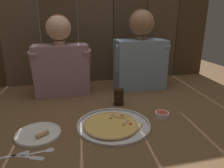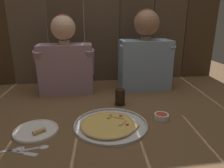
{
  "view_description": "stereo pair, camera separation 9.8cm",
  "coord_description": "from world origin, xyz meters",
  "px_view_note": "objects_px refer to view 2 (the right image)",
  "views": [
    {
      "loc": [
        -0.3,
        -1.1,
        0.58
      ],
      "look_at": [
        -0.02,
        0.1,
        0.18
      ],
      "focal_mm": 33.46,
      "sensor_mm": 36.0,
      "label": 1
    },
    {
      "loc": [
        -0.2,
        -1.11,
        0.58
      ],
      "look_at": [
        -0.02,
        0.1,
        0.18
      ],
      "focal_mm": 33.46,
      "sensor_mm": 36.0,
      "label": 2
    }
  ],
  "objects_px": {
    "dinner_plate": "(36,131)",
    "diner_right": "(145,53)",
    "diner_left": "(65,58)",
    "pizza_tray": "(110,124)",
    "dipping_bowl": "(161,116)",
    "drinking_glass": "(120,97)"
  },
  "relations": [
    {
      "from": "pizza_tray",
      "to": "dinner_plate",
      "type": "relative_size",
      "value": 1.78
    },
    {
      "from": "pizza_tray",
      "to": "dinner_plate",
      "type": "height_order",
      "value": "dinner_plate"
    },
    {
      "from": "pizza_tray",
      "to": "diner_right",
      "type": "bearing_deg",
      "value": 57.96
    },
    {
      "from": "drinking_glass",
      "to": "diner_right",
      "type": "relative_size",
      "value": 0.17
    },
    {
      "from": "dinner_plate",
      "to": "diner_left",
      "type": "relative_size",
      "value": 0.38
    },
    {
      "from": "diner_left",
      "to": "diner_right",
      "type": "bearing_deg",
      "value": 0.05
    },
    {
      "from": "drinking_glass",
      "to": "diner_right",
      "type": "bearing_deg",
      "value": 49.8
    },
    {
      "from": "drinking_glass",
      "to": "diner_left",
      "type": "distance_m",
      "value": 0.53
    },
    {
      "from": "dinner_plate",
      "to": "dipping_bowl",
      "type": "relative_size",
      "value": 2.74
    },
    {
      "from": "pizza_tray",
      "to": "dipping_bowl",
      "type": "bearing_deg",
      "value": 6.12
    },
    {
      "from": "pizza_tray",
      "to": "dipping_bowl",
      "type": "height_order",
      "value": "dipping_bowl"
    },
    {
      "from": "dipping_bowl",
      "to": "diner_left",
      "type": "xyz_separation_m",
      "value": [
        -0.57,
        0.56,
        0.25
      ]
    },
    {
      "from": "drinking_glass",
      "to": "diner_right",
      "type": "xyz_separation_m",
      "value": [
        0.26,
        0.31,
        0.24
      ]
    },
    {
      "from": "dinner_plate",
      "to": "diner_right",
      "type": "bearing_deg",
      "value": 38.33
    },
    {
      "from": "diner_left",
      "to": "pizza_tray",
      "type": "bearing_deg",
      "value": -66.52
    },
    {
      "from": "dipping_bowl",
      "to": "diner_right",
      "type": "distance_m",
      "value": 0.63
    },
    {
      "from": "drinking_glass",
      "to": "pizza_tray",
      "type": "bearing_deg",
      "value": -111.2
    },
    {
      "from": "dinner_plate",
      "to": "diner_right",
      "type": "xyz_separation_m",
      "value": [
        0.77,
        0.61,
        0.29
      ]
    },
    {
      "from": "dinner_plate",
      "to": "dipping_bowl",
      "type": "xyz_separation_m",
      "value": [
        0.7,
        0.04,
        0.01
      ]
    },
    {
      "from": "dinner_plate",
      "to": "diner_right",
      "type": "relative_size",
      "value": 0.36
    },
    {
      "from": "dinner_plate",
      "to": "diner_left",
      "type": "xyz_separation_m",
      "value": [
        0.13,
        0.6,
        0.26
      ]
    },
    {
      "from": "pizza_tray",
      "to": "dinner_plate",
      "type": "bearing_deg",
      "value": -178.87
    }
  ]
}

